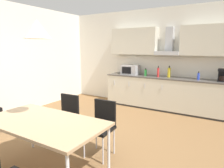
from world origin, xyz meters
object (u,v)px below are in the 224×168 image
bottle_green (146,72)px  bottle_blue (198,76)px  bottle_yellow (169,72)px  chair_far_right (102,122)px  pendant_lamp (37,29)px  coffee_maker (222,75)px  bottle_red (158,72)px  dining_table (43,124)px  chair_far_left (67,114)px  microwave (130,70)px

bottle_green → bottle_blue: bearing=-1.2°
bottle_yellow → bottle_blue: bottle_yellow is taller
chair_far_right → pendant_lamp: size_ratio=2.72×
coffee_maker → bottle_red: 1.52m
bottle_yellow → dining_table: (-0.62, -3.70, -0.32)m
bottle_red → bottle_green: bottle_red is taller
bottle_red → chair_far_left: (-0.73, -2.80, -0.50)m
bottle_red → bottle_yellow: 0.29m
bottle_blue → dining_table: bottle_blue is taller
coffee_maker → bottle_yellow: size_ratio=0.97×
chair_far_right → microwave: bearing=107.2°
bottle_green → pendant_lamp: pendant_lamp is taller
bottle_yellow → bottle_blue: (0.75, -0.06, -0.04)m
pendant_lamp → bottle_yellow: bearing=80.4°
pendant_lamp → bottle_blue: bearing=69.4°
chair_far_right → pendant_lamp: (-0.37, -0.82, 1.37)m
bottle_blue → coffee_maker: bearing=6.0°
microwave → bottle_blue: size_ratio=2.30×
bottle_red → chair_far_left: bottle_red is taller
chair_far_left → microwave: bearing=92.7°
coffee_maker → chair_far_left: 3.69m
bottle_red → bottle_green: (-0.38, 0.06, -0.04)m
microwave → pendant_lamp: 3.80m
microwave → bottle_red: bottle_red is taller
bottle_red → chair_far_right: bearing=-89.6°
bottle_red → chair_far_right: bottle_red is taller
bottle_green → chair_far_left: size_ratio=0.25×
coffee_maker → bottle_green: (-1.91, -0.02, -0.06)m
bottle_yellow → bottle_blue: 0.75m
microwave → dining_table: bearing=-82.0°
bottle_green → pendant_lamp: 3.78m
bottle_blue → pendant_lamp: pendant_lamp is taller
bottle_green → dining_table: 3.68m
bottle_yellow → dining_table: 3.77m
coffee_maker → bottle_green: bearing=-179.3°
microwave → bottle_green: microwave is taller
bottle_green → dining_table: size_ratio=0.13×
microwave → chair_far_left: (0.14, -2.85, -0.51)m
bottle_red → pendant_lamp: size_ratio=0.93×
bottle_red → chair_far_left: 2.93m
bottle_green → chair_far_right: bearing=-82.0°
chair_far_left → chair_far_right: same height
chair_far_left → bottle_yellow: bearing=70.9°
chair_far_left → pendant_lamp: bearing=-65.3°
chair_far_left → chair_far_right: 0.75m
coffee_maker → bottle_blue: bearing=-174.0°
dining_table → chair_far_left: 0.92m
coffee_maker → bottle_blue: size_ratio=1.44×
microwave → bottle_green: (0.48, 0.00, -0.05)m
dining_table → pendant_lamp: (0.00, -0.00, 1.20)m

